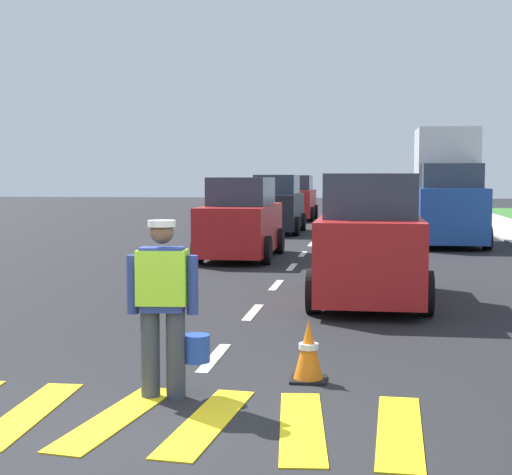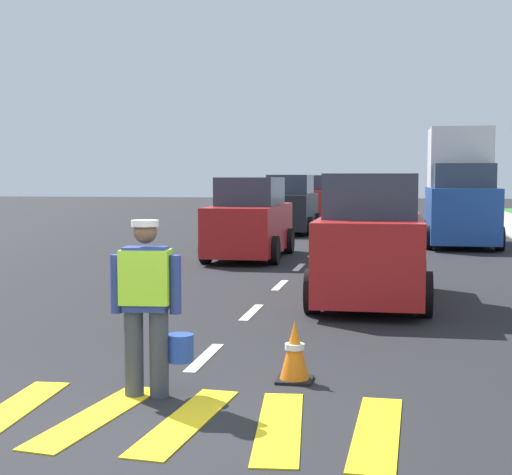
# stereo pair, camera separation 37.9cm
# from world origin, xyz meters

# --- Properties ---
(ground_plane) EXTENTS (96.00, 96.00, 0.00)m
(ground_plane) POSITION_xyz_m (0.00, 21.00, 0.00)
(ground_plane) COLOR black
(crosswalk_stripes) EXTENTS (4.45, 1.93, 0.01)m
(crosswalk_stripes) POSITION_xyz_m (0.00, 0.42, 0.01)
(crosswalk_stripes) COLOR yellow
(crosswalk_stripes) RESTS_ON ground
(lane_center_line) EXTENTS (0.14, 46.40, 0.01)m
(lane_center_line) POSITION_xyz_m (0.00, 25.20, 0.00)
(lane_center_line) COLOR silver
(lane_center_line) RESTS_ON ground
(road_worker) EXTENTS (0.75, 0.42, 1.67)m
(road_worker) POSITION_xyz_m (-0.14, 1.09, 0.93)
(road_worker) COLOR #383D4C
(road_worker) RESTS_ON ground
(traffic_cone_near) EXTENTS (0.36, 0.36, 0.63)m
(traffic_cone_near) POSITION_xyz_m (1.14, 1.87, 0.31)
(traffic_cone_near) COLOR black
(traffic_cone_near) RESTS_ON ground
(delivery_truck) EXTENTS (2.16, 4.60, 3.54)m
(delivery_truck) POSITION_xyz_m (4.08, 18.29, 1.61)
(delivery_truck) COLOR #1E4799
(delivery_truck) RESTS_ON ground
(car_outgoing_ahead) EXTENTS (1.88, 4.01, 2.12)m
(car_outgoing_ahead) POSITION_xyz_m (1.75, 7.02, 0.98)
(car_outgoing_ahead) COLOR red
(car_outgoing_ahead) RESTS_ON ground
(car_oncoming_second) EXTENTS (1.91, 4.22, 2.13)m
(car_oncoming_second) POSITION_xyz_m (-1.62, 22.38, 0.99)
(car_oncoming_second) COLOR black
(car_oncoming_second) RESTS_ON ground
(car_oncoming_third) EXTENTS (2.09, 4.22, 2.13)m
(car_oncoming_third) POSITION_xyz_m (-1.81, 30.92, 0.99)
(car_oncoming_third) COLOR red
(car_oncoming_third) RESTS_ON ground
(car_oncoming_lead) EXTENTS (1.87, 4.32, 2.05)m
(car_oncoming_lead) POSITION_xyz_m (-1.47, 13.52, 0.95)
(car_oncoming_lead) COLOR red
(car_oncoming_lead) RESTS_ON ground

